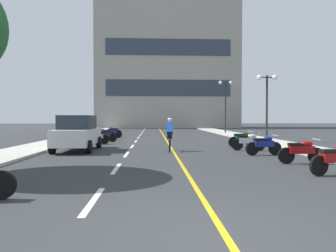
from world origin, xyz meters
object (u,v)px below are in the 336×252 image
object	(u,v)px
motorcycle_5	(242,139)
motorcycle_7	(105,135)
motorcycle_2	(302,151)
street_lamp_mid	(267,92)
motorcycle_3	(264,145)
motorcycle_10	(113,131)
street_lamp_far	(225,95)
motorcycle_8	(104,134)
motorcycle_1	(335,159)
parked_car_near	(78,133)
motorcycle_9	(112,132)
motorcycle_6	(96,137)
motorcycle_4	(248,141)
cyclist_rider	(170,134)

from	to	relation	value
motorcycle_5	motorcycle_7	distance (m)	9.54
motorcycle_2	motorcycle_5	bearing A→B (deg)	92.21
street_lamp_mid	motorcycle_5	bearing A→B (deg)	-127.46
motorcycle_3	motorcycle_10	size ratio (longest dim) A/B	1.01
street_lamp_far	motorcycle_8	bearing A→B (deg)	-143.16
street_lamp_far	motorcycle_1	bearing A→B (deg)	-95.79
motorcycle_2	motorcycle_10	distance (m)	19.38
motorcycle_5	parked_car_near	bearing A→B (deg)	-169.96
street_lamp_far	motorcycle_9	bearing A→B (deg)	-150.10
motorcycle_6	motorcycle_10	bearing A→B (deg)	89.91
motorcycle_4	motorcycle_8	size ratio (longest dim) A/B	0.98
street_lamp_mid	motorcycle_3	distance (m)	8.82
motorcycle_2	motorcycle_9	world-z (taller)	same
motorcycle_2	motorcycle_7	distance (m)	14.00
street_lamp_far	parked_car_near	bearing A→B (deg)	-125.05
motorcycle_5	street_lamp_far	bearing A→B (deg)	80.22
motorcycle_10	cyclist_rider	xyz separation A→B (m)	(4.49, -12.54, 0.41)
parked_car_near	motorcycle_8	xyz separation A→B (m)	(0.13, 7.98, -0.44)
motorcycle_2	motorcycle_3	bearing A→B (deg)	99.21
street_lamp_mid	motorcycle_1	size ratio (longest dim) A/B	2.74
motorcycle_1	motorcycle_4	size ratio (longest dim) A/B	1.01
street_lamp_far	parked_car_near	xyz separation A→B (m)	(-11.65, -16.61, -3.20)
motorcycle_1	parked_car_near	bearing A→B (deg)	141.88
motorcycle_4	cyclist_rider	size ratio (longest dim) A/B	0.94
motorcycle_10	motorcycle_3	bearing A→B (deg)	-59.11
motorcycle_1	motorcycle_4	xyz separation A→B (m)	(-0.44, 6.81, 0.00)
parked_car_near	motorcycle_4	distance (m)	8.81
parked_car_near	cyclist_rider	size ratio (longest dim) A/B	2.38
motorcycle_1	motorcycle_8	xyz separation A→B (m)	(-9.11, 15.22, 0.00)
motorcycle_1	motorcycle_8	world-z (taller)	same
street_lamp_mid	motorcycle_1	distance (m)	13.20
parked_car_near	street_lamp_far	bearing A→B (deg)	54.95
motorcycle_3	motorcycle_6	xyz separation A→B (m)	(-8.66, 6.13, 0.00)
motorcycle_1	motorcycle_5	xyz separation A→B (m)	(-0.17, 8.85, 0.00)
street_lamp_far	motorcycle_8	xyz separation A→B (m)	(-11.53, -8.64, -3.65)
motorcycle_4	cyclist_rider	xyz separation A→B (m)	(-4.06, -0.04, 0.41)
motorcycle_9	motorcycle_4	bearing A→B (deg)	-51.76
parked_car_near	motorcycle_2	size ratio (longest dim) A/B	2.47
street_lamp_far	motorcycle_6	world-z (taller)	street_lamp_far
parked_car_near	motorcycle_9	xyz separation A→B (m)	(0.44, 10.16, -0.44)
motorcycle_5	motorcycle_9	xyz separation A→B (m)	(-8.63, 8.56, 0.00)
motorcycle_4	motorcycle_6	size ratio (longest dim) A/B	1.00
motorcycle_7	motorcycle_8	size ratio (longest dim) A/B	0.98
motorcycle_3	cyclist_rider	xyz separation A→B (m)	(-4.16, 1.92, 0.41)
motorcycle_2	motorcycle_4	distance (m)	4.65
street_lamp_far	cyclist_rider	distance (m)	18.71
motorcycle_3	motorcycle_7	distance (m)	11.74
motorcycle_1	motorcycle_8	bearing A→B (deg)	120.89
parked_car_near	motorcycle_2	xyz separation A→B (m)	(9.32, -5.05, -0.44)
motorcycle_4	motorcycle_2	bearing A→B (deg)	-83.43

